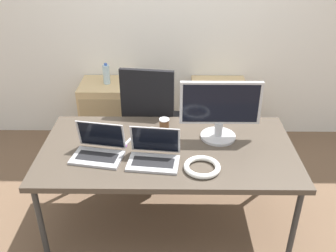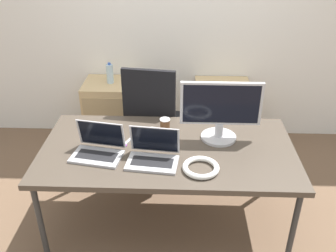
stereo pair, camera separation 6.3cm
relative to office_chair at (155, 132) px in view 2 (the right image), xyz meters
The scene contains 15 objects.
ground_plane 0.84m from the office_chair, 78.23° to the right, with size 14.00×14.00×0.00m, color brown.
wall_back 1.18m from the office_chair, 78.96° to the left, with size 10.00×0.05×2.60m.
desk 0.78m from the office_chair, 78.23° to the right, with size 1.80×0.93×0.71m.
office_chair is the anchor object (origin of this frame).
cabinet_left 0.70m from the office_chair, 133.04° to the left, with size 0.55×0.45×0.68m.
cabinet_right 0.83m from the office_chair, 37.75° to the left, with size 0.55×0.45×0.68m.
water_bottle 0.79m from the office_chair, 132.91° to the left, with size 0.07×0.07×0.21m.
laptop_left 0.95m from the office_chair, 86.23° to the right, with size 0.36×0.28×0.22m.
laptop_right 0.95m from the office_chair, 111.34° to the right, with size 0.37×0.30×0.22m.
monitor 0.94m from the office_chair, 47.97° to the right, with size 0.58×0.26×0.45m.
mouse 0.76m from the office_chair, 75.75° to the right, with size 0.04×0.07×0.03m.
coffee_cup_white 0.74m from the office_chair, 87.04° to the right, with size 0.09×0.09×0.11m.
coffee_cup_brown 0.61m from the office_chair, 76.05° to the right, with size 0.08×0.08×0.10m.
cable_coil 1.09m from the office_chair, 69.05° to the right, with size 0.24×0.24×0.04m.
scissors 0.75m from the office_chair, 102.51° to the right, with size 0.09×0.16×0.01m.
Camera 2 is at (0.09, -2.24, 2.15)m, focal length 40.00 mm.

